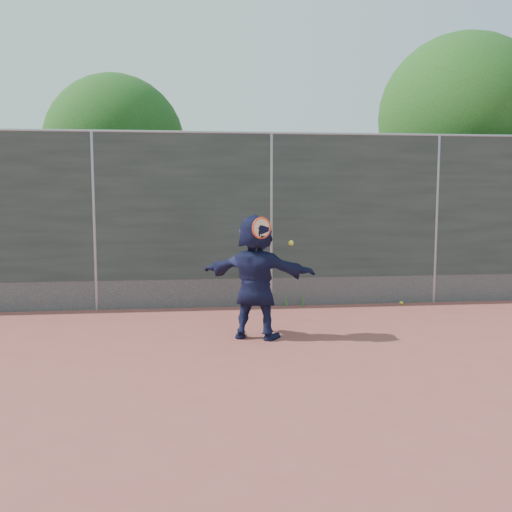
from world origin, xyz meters
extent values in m
plane|color=#9E4C42|center=(0.00, 0.00, 0.00)|extent=(80.00, 80.00, 0.00)
imported|color=#161A3D|center=(-0.52, 1.31, 0.85)|extent=(1.65, 1.04, 1.70)
sphere|color=#C2D12E|center=(2.32, 3.31, 0.03)|extent=(0.07, 0.07, 0.07)
cube|color=#38423D|center=(0.00, 3.50, 1.75)|extent=(20.00, 0.04, 2.50)
cube|color=slate|center=(0.00, 3.50, 0.25)|extent=(20.00, 0.03, 0.50)
cylinder|color=gray|center=(0.00, 3.50, 3.00)|extent=(20.00, 0.05, 0.05)
cylinder|color=gray|center=(-3.00, 3.50, 1.50)|extent=(0.06, 0.06, 3.00)
cylinder|color=gray|center=(0.00, 3.50, 1.50)|extent=(0.06, 0.06, 3.00)
cylinder|color=gray|center=(3.00, 3.50, 1.50)|extent=(0.06, 0.06, 3.00)
torus|color=#E83E15|center=(-0.47, 1.11, 1.53)|extent=(0.27, 0.15, 0.29)
cylinder|color=beige|center=(-0.47, 1.11, 1.53)|extent=(0.23, 0.11, 0.25)
cylinder|color=black|center=(-0.52, 1.13, 1.33)|extent=(0.08, 0.13, 0.33)
sphere|color=#C2D12E|center=(-0.07, 1.12, 1.33)|extent=(0.07, 0.07, 0.07)
cylinder|color=#382314|center=(4.50, 5.70, 1.30)|extent=(0.28, 0.28, 2.60)
sphere|color=#23561C|center=(4.50, 5.70, 3.59)|extent=(3.60, 3.60, 3.60)
sphere|color=#23561C|center=(5.22, 5.90, 3.23)|extent=(2.52, 2.52, 2.52)
cylinder|color=#382314|center=(-3.00, 6.50, 1.10)|extent=(0.28, 0.28, 2.20)
sphere|color=#23561C|center=(-3.00, 6.50, 3.03)|extent=(3.00, 3.00, 3.00)
sphere|color=#23561C|center=(-2.40, 6.70, 2.73)|extent=(2.10, 2.10, 2.10)
cone|color=#387226|center=(0.25, 3.38, 0.13)|extent=(0.03, 0.03, 0.26)
cone|color=#387226|center=(0.55, 3.40, 0.15)|extent=(0.03, 0.03, 0.30)
cone|color=#387226|center=(-0.10, 3.36, 0.11)|extent=(0.03, 0.03, 0.22)
camera|label=1|loc=(-1.41, -6.31, 1.99)|focal=40.00mm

